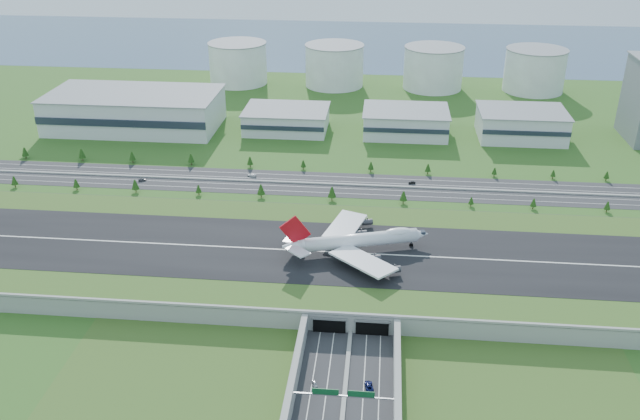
# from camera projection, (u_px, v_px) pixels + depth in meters

# --- Properties ---
(ground) EXTENTS (1200.00, 1200.00, 0.00)m
(ground) POSITION_uv_depth(u_px,v_px,m) (357.00, 269.00, 314.36)
(ground) COLOR #27581B
(ground) RESTS_ON ground
(airfield_deck) EXTENTS (520.00, 100.00, 9.20)m
(airfield_deck) POSITION_uv_depth(u_px,v_px,m) (357.00, 261.00, 312.47)
(airfield_deck) COLOR gray
(airfield_deck) RESTS_ON ground
(underpass_road) EXTENTS (38.80, 120.40, 8.00)m
(underpass_road) POSITION_uv_depth(u_px,v_px,m) (342.00, 414.00, 223.95)
(underpass_road) COLOR #28282B
(underpass_road) RESTS_ON ground
(sign_gantry_near) EXTENTS (38.70, 0.70, 9.80)m
(sign_gantry_near) POSITION_uv_depth(u_px,v_px,m) (343.00, 397.00, 226.31)
(sign_gantry_near) COLOR gray
(sign_gantry_near) RESTS_ON ground
(north_expressway) EXTENTS (560.00, 36.00, 0.12)m
(north_expressway) POSITION_uv_depth(u_px,v_px,m) (365.00, 186.00, 399.29)
(north_expressway) COLOR #28282B
(north_expressway) RESTS_ON ground
(tree_row) EXTENTS (508.49, 48.65, 8.39)m
(tree_row) POSITION_uv_depth(u_px,v_px,m) (353.00, 178.00, 398.78)
(tree_row) COLOR #3D2819
(tree_row) RESTS_ON ground
(hangar_west) EXTENTS (120.00, 60.00, 25.00)m
(hangar_west) POSITION_uv_depth(u_px,v_px,m) (135.00, 110.00, 489.23)
(hangar_west) COLOR silver
(hangar_west) RESTS_ON ground
(hangar_mid_a) EXTENTS (58.00, 42.00, 15.00)m
(hangar_mid_a) POSITION_uv_depth(u_px,v_px,m) (287.00, 120.00, 486.24)
(hangar_mid_a) COLOR silver
(hangar_mid_a) RESTS_ON ground
(hangar_mid_b) EXTENTS (58.00, 42.00, 17.00)m
(hangar_mid_b) POSITION_uv_depth(u_px,v_px,m) (405.00, 122.00, 478.34)
(hangar_mid_b) COLOR silver
(hangar_mid_b) RESTS_ON ground
(hangar_mid_c) EXTENTS (58.00, 42.00, 19.00)m
(hangar_mid_c) POSITION_uv_depth(u_px,v_px,m) (521.00, 124.00, 470.88)
(hangar_mid_c) COLOR silver
(hangar_mid_c) RESTS_ON ground
(fuel_tank_a) EXTENTS (50.00, 50.00, 35.00)m
(fuel_tank_a) POSITION_uv_depth(u_px,v_px,m) (238.00, 63.00, 594.43)
(fuel_tank_a) COLOR silver
(fuel_tank_a) RESTS_ON ground
(fuel_tank_b) EXTENTS (50.00, 50.00, 35.00)m
(fuel_tank_b) POSITION_uv_depth(u_px,v_px,m) (334.00, 66.00, 586.97)
(fuel_tank_b) COLOR silver
(fuel_tank_b) RESTS_ON ground
(fuel_tank_c) EXTENTS (50.00, 50.00, 35.00)m
(fuel_tank_c) POSITION_uv_depth(u_px,v_px,m) (433.00, 68.00, 579.50)
(fuel_tank_c) COLOR silver
(fuel_tank_c) RESTS_ON ground
(fuel_tank_d) EXTENTS (50.00, 50.00, 35.00)m
(fuel_tank_d) POSITION_uv_depth(u_px,v_px,m) (535.00, 71.00, 572.04)
(fuel_tank_d) COLOR silver
(fuel_tank_d) RESTS_ON ground
(bay_water) EXTENTS (1200.00, 260.00, 0.06)m
(bay_water) POSITION_uv_depth(u_px,v_px,m) (378.00, 44.00, 743.58)
(bay_water) COLOR #3D5876
(bay_water) RESTS_ON ground
(boeing_747) EXTENTS (68.13, 63.45, 21.69)m
(boeing_747) POSITION_uv_depth(u_px,v_px,m) (357.00, 240.00, 309.48)
(boeing_747) COLOR white
(boeing_747) RESTS_ON airfield_deck
(car_0) EXTENTS (2.87, 4.20, 1.33)m
(car_0) POSITION_uv_depth(u_px,v_px,m) (315.00, 384.00, 241.25)
(car_0) COLOR #B2B1B6
(car_0) RESTS_ON ground
(car_2) EXTENTS (3.86, 6.45, 1.68)m
(car_2) POSITION_uv_depth(u_px,v_px,m) (369.00, 386.00, 239.99)
(car_2) COLOR #0E1446
(car_2) RESTS_ON ground
(car_4) EXTENTS (5.10, 3.56, 1.61)m
(car_4) POSITION_uv_depth(u_px,v_px,m) (142.00, 180.00, 405.48)
(car_4) COLOR #5A595E
(car_4) RESTS_ON ground
(car_5) EXTENTS (4.35, 2.32, 1.36)m
(car_5) POSITION_uv_depth(u_px,v_px,m) (412.00, 183.00, 401.53)
(car_5) COLOR black
(car_5) RESTS_ON ground
(car_7) EXTENTS (5.95, 3.43, 1.62)m
(car_7) POSITION_uv_depth(u_px,v_px,m) (252.00, 175.00, 411.52)
(car_7) COLOR white
(car_7) RESTS_ON ground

